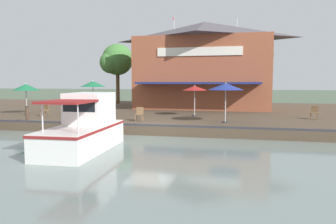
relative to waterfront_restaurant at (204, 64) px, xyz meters
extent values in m
plane|color=#4C5B47|center=(13.92, -1.34, -4.62)|extent=(220.00, 220.00, 0.00)
cube|color=#4C3D2D|center=(2.92, -1.34, -4.32)|extent=(22.00, 56.00, 0.60)
cube|color=#2D2D33|center=(13.82, -1.34, -3.97)|extent=(0.20, 50.40, 0.10)
cube|color=brown|center=(-0.02, 0.00, -0.88)|extent=(7.80, 11.65, 6.28)
pyramid|color=#4C474C|center=(-0.02, 0.00, 3.08)|extent=(8.19, 12.23, 1.64)
cube|color=navy|center=(4.78, 0.00, -1.72)|extent=(1.80, 9.90, 0.16)
cube|color=silver|center=(3.92, 0.00, 0.85)|extent=(0.08, 6.99, 0.70)
cylinder|color=silver|center=(-0.02, 2.91, 3.32)|extent=(0.06, 0.06, 2.12)
cube|color=#337547|center=(0.16, 2.91, 4.23)|extent=(0.36, 0.03, 0.24)
cylinder|color=silver|center=(-0.02, -2.91, 3.35)|extent=(0.06, 0.06, 2.18)
cube|color=#B23338|center=(0.16, -2.91, 4.29)|extent=(0.36, 0.03, 0.24)
cylinder|color=#B7B7B7|center=(9.45, -12.15, -2.98)|extent=(0.06, 0.06, 2.07)
cylinder|color=#2D2D33|center=(9.45, -12.15, -3.99)|extent=(0.36, 0.36, 0.06)
cone|color=#19663D|center=(9.45, -12.15, -2.02)|extent=(1.95, 1.95, 0.48)
cone|color=silver|center=(9.45, -12.15, -2.00)|extent=(1.21, 1.21, 0.38)
sphere|color=silver|center=(9.45, -12.15, -1.78)|extent=(0.08, 0.08, 0.08)
cylinder|color=#B7B7B7|center=(9.97, -6.52, -2.86)|extent=(0.06, 0.06, 2.31)
cylinder|color=#2D2D33|center=(9.97, -6.52, -3.99)|extent=(0.36, 0.36, 0.06)
cone|color=#19663D|center=(9.97, -6.52, -1.77)|extent=(1.72, 1.72, 0.39)
cone|color=silver|center=(9.97, -6.52, -1.75)|extent=(1.06, 1.06, 0.31)
sphere|color=silver|center=(9.97, -6.52, -1.57)|extent=(0.08, 0.08, 0.08)
cylinder|color=#B7B7B7|center=(11.41, 2.56, -2.93)|extent=(0.06, 0.06, 2.18)
cylinder|color=#2D2D33|center=(11.41, 2.56, -3.99)|extent=(0.36, 0.36, 0.06)
cone|color=navy|center=(11.41, 2.56, -1.90)|extent=(2.07, 2.07, 0.39)
cone|color=yellow|center=(11.41, 2.56, -1.88)|extent=(1.28, 1.28, 0.31)
sphere|color=yellow|center=(11.41, 2.56, -1.70)|extent=(0.08, 0.08, 0.08)
cylinder|color=#B7B7B7|center=(8.26, 0.28, -3.01)|extent=(0.06, 0.06, 2.01)
cylinder|color=#2D2D33|center=(8.26, 0.28, -3.99)|extent=(0.36, 0.36, 0.06)
cone|color=maroon|center=(8.26, 0.28, -2.06)|extent=(1.74, 1.74, 0.31)
cone|color=white|center=(8.26, 0.28, -2.04)|extent=(1.08, 1.08, 0.25)
sphere|color=white|center=(8.26, 0.28, -1.90)|extent=(0.08, 0.08, 0.08)
cube|color=brown|center=(8.81, -5.71, -3.80)|extent=(0.05, 0.05, 0.42)
cube|color=brown|center=(8.89, -6.10, -3.80)|extent=(0.05, 0.05, 0.42)
cube|color=brown|center=(8.41, -5.79, -3.80)|extent=(0.05, 0.05, 0.42)
cube|color=brown|center=(8.49, -6.18, -3.80)|extent=(0.05, 0.05, 0.42)
cube|color=brown|center=(8.65, -5.94, -3.59)|extent=(0.52, 0.52, 0.05)
cube|color=brown|center=(8.45, -5.98, -3.37)|extent=(0.13, 0.44, 0.40)
cube|color=brown|center=(10.82, -9.80, -3.80)|extent=(0.05, 0.05, 0.42)
cube|color=brown|center=(10.69, -10.18, -3.80)|extent=(0.05, 0.05, 0.42)
cube|color=brown|center=(10.44, -9.68, -3.80)|extent=(0.05, 0.05, 0.42)
cube|color=brown|center=(10.31, -10.06, -3.80)|extent=(0.05, 0.05, 0.42)
cube|color=brown|center=(10.56, -9.93, -3.59)|extent=(0.56, 0.56, 0.05)
cube|color=brown|center=(10.37, -9.87, -3.37)|extent=(0.18, 0.43, 0.40)
cube|color=brown|center=(8.71, 8.15, -3.80)|extent=(0.05, 0.05, 0.42)
cube|color=brown|center=(8.60, 7.77, -3.80)|extent=(0.05, 0.05, 0.42)
cube|color=brown|center=(8.33, 8.27, -3.80)|extent=(0.05, 0.05, 0.42)
cube|color=brown|center=(8.21, 7.88, -3.80)|extent=(0.05, 0.05, 0.42)
cube|color=brown|center=(8.46, 8.02, -3.59)|extent=(0.55, 0.55, 0.05)
cube|color=brown|center=(8.27, 8.07, -3.37)|extent=(0.17, 0.43, 0.40)
cube|color=brown|center=(12.05, -2.35, -3.80)|extent=(0.04, 0.04, 0.42)
cube|color=brown|center=(12.10, -2.75, -3.80)|extent=(0.04, 0.04, 0.42)
cube|color=brown|center=(11.66, -2.40, -3.80)|extent=(0.04, 0.04, 0.42)
cube|color=brown|center=(11.71, -2.80, -3.80)|extent=(0.04, 0.04, 0.42)
cube|color=brown|center=(11.88, -2.58, -3.59)|extent=(0.49, 0.49, 0.05)
cube|color=brown|center=(11.68, -2.60, -3.37)|extent=(0.10, 0.44, 0.40)
cube|color=brown|center=(9.58, -5.61, -3.80)|extent=(0.05, 0.05, 0.42)
cube|color=brown|center=(9.65, -6.00, -3.80)|extent=(0.05, 0.05, 0.42)
cube|color=brown|center=(9.19, -5.67, -3.80)|extent=(0.05, 0.05, 0.42)
cube|color=brown|center=(9.25, -6.07, -3.80)|extent=(0.05, 0.05, 0.42)
cube|color=brown|center=(9.42, -5.84, -3.59)|extent=(0.51, 0.51, 0.05)
cube|color=brown|center=(9.22, -5.87, -3.37)|extent=(0.11, 0.44, 0.40)
cylinder|color=gold|center=(12.75, -4.22, -3.60)|extent=(0.13, 0.13, 0.83)
cylinder|color=gold|center=(12.87, -4.33, -3.60)|extent=(0.13, 0.13, 0.83)
cylinder|color=#B23338|center=(12.81, -4.28, -2.86)|extent=(0.48, 0.48, 0.65)
sphere|color=#DBB28E|center=(12.81, -4.28, -2.42)|extent=(0.22, 0.22, 0.22)
cube|color=white|center=(18.30, -3.07, -4.01)|extent=(5.09, 2.23, 1.06)
ellipsoid|color=white|center=(15.79, -3.17, -4.01)|extent=(1.85, 1.99, 1.06)
cube|color=maroon|center=(18.30, -3.07, -3.56)|extent=(5.15, 2.27, 0.10)
cube|color=white|center=(17.41, -3.10, -2.79)|extent=(2.29, 1.71, 1.38)
cube|color=black|center=(18.50, -3.06, -2.62)|extent=(0.12, 1.41, 0.48)
cube|color=maroon|center=(19.47, -3.01, -2.38)|extent=(2.10, 1.80, 0.09)
cylinder|color=silver|center=(20.05, -2.28, -2.93)|extent=(0.05, 0.05, 1.10)
cylinder|color=silver|center=(20.11, -3.69, -2.93)|extent=(0.05, 0.05, 1.10)
cylinder|color=#473323|center=(13.57, -9.12, -3.56)|extent=(0.18, 0.18, 0.91)
cylinder|color=#2D2D33|center=(13.57, -9.12, -3.09)|extent=(0.22, 0.22, 0.04)
cylinder|color=brown|center=(-2.33, 3.96, -2.43)|extent=(0.31, 0.31, 3.16)
sphere|color=#2D6028|center=(-2.33, 3.96, 0.98)|extent=(4.90, 4.90, 4.90)
sphere|color=#2D6028|center=(-1.35, 3.22, 0.49)|extent=(3.43, 3.43, 3.43)
cylinder|color=brown|center=(-2.97, -9.79, -2.25)|extent=(0.39, 0.39, 3.53)
sphere|color=#427A38|center=(-2.97, -9.79, 0.78)|extent=(3.38, 3.38, 3.38)
sphere|color=#427A38|center=(-2.29, -10.30, 0.44)|extent=(2.36, 2.36, 2.36)
camera|label=1|loc=(30.81, 3.50, -1.62)|focal=35.00mm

